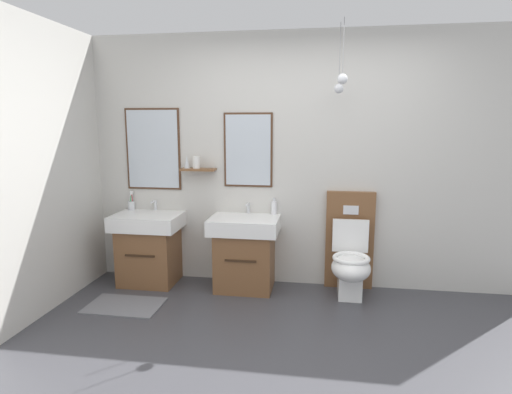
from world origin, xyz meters
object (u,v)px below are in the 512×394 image
object	(u,v)px
vanity_sink_right	(245,251)
toothbrush_cup	(131,204)
toilet	(350,257)
soap_dispenser	(274,207)
vanity_sink_left	(149,246)

from	to	relation	value
vanity_sink_right	toothbrush_cup	bearing A→B (deg)	171.96
toilet	soap_dispenser	world-z (taller)	toilet
vanity_sink_right	toilet	size ratio (longest dim) A/B	0.74
toilet	soap_dispenser	xyz separation A→B (m)	(-0.77, 0.17, 0.44)
toilet	soap_dispenser	size ratio (longest dim) A/B	5.78
vanity_sink_left	toilet	xyz separation A→B (m)	(2.07, 0.02, -0.02)
vanity_sink_right	toilet	xyz separation A→B (m)	(1.05, 0.02, -0.02)
toilet	toothbrush_cup	bearing A→B (deg)	176.04
vanity_sink_left	soap_dispenser	size ratio (longest dim) A/B	4.29
toilet	toothbrush_cup	distance (m)	2.38
vanity_sink_right	soap_dispenser	xyz separation A→B (m)	(0.27, 0.19, 0.42)
vanity_sink_left	soap_dispenser	world-z (taller)	soap_dispenser
vanity_sink_left	soap_dispenser	xyz separation A→B (m)	(1.30, 0.19, 0.42)
vanity_sink_left	vanity_sink_right	xyz separation A→B (m)	(1.02, 0.00, 0.00)
vanity_sink_left	toilet	size ratio (longest dim) A/B	0.74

